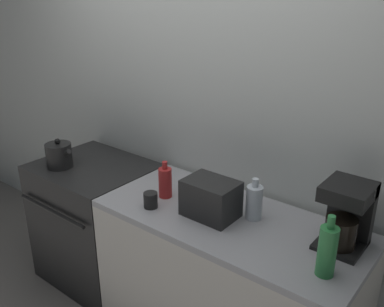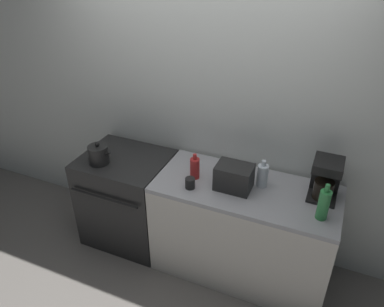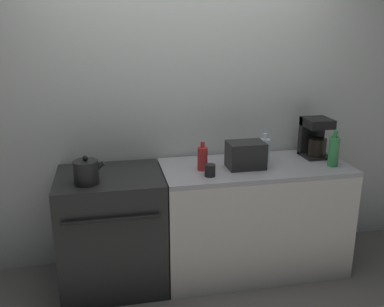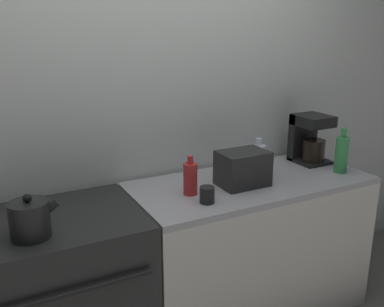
# 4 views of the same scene
# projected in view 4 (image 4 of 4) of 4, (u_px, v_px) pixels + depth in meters

# --- Properties ---
(wall_back) EXTENTS (8.00, 0.05, 2.60)m
(wall_back) POSITION_uv_depth(u_px,v_px,m) (145.00, 107.00, 2.51)
(wall_back) COLOR silver
(wall_back) RESTS_ON ground_plane
(stove) EXTENTS (0.76, 0.68, 0.88)m
(stove) POSITION_uv_depth(u_px,v_px,m) (68.00, 295.00, 2.16)
(stove) COLOR black
(stove) RESTS_ON ground_plane
(counter_block) EXTENTS (1.44, 0.65, 0.88)m
(counter_block) POSITION_uv_depth(u_px,v_px,m) (249.00, 247.00, 2.66)
(counter_block) COLOR silver
(counter_block) RESTS_ON ground_plane
(kettle) EXTENTS (0.21, 0.17, 0.20)m
(kettle) POSITION_uv_depth(u_px,v_px,m) (30.00, 219.00, 1.82)
(kettle) COLOR black
(kettle) RESTS_ON stove
(toaster) EXTENTS (0.28, 0.20, 0.20)m
(toaster) POSITION_uv_depth(u_px,v_px,m) (243.00, 168.00, 2.43)
(toaster) COLOR black
(toaster) RESTS_ON counter_block
(coffee_maker) EXTENTS (0.21, 0.23, 0.32)m
(coffee_maker) POSITION_uv_depth(u_px,v_px,m) (309.00, 137.00, 2.84)
(coffee_maker) COLOR black
(coffee_maker) RESTS_ON counter_block
(bottle_red) EXTENTS (0.08, 0.08, 0.22)m
(bottle_red) POSITION_uv_depth(u_px,v_px,m) (190.00, 178.00, 2.29)
(bottle_red) COLOR #B72828
(bottle_red) RESTS_ON counter_block
(bottle_clear) EXTENTS (0.09, 0.09, 0.23)m
(bottle_clear) POSITION_uv_depth(u_px,v_px,m) (258.00, 159.00, 2.62)
(bottle_clear) COLOR silver
(bottle_clear) RESTS_ON counter_block
(bottle_green) EXTENTS (0.08, 0.08, 0.28)m
(bottle_green) POSITION_uv_depth(u_px,v_px,m) (342.00, 154.00, 2.64)
(bottle_green) COLOR #338C47
(bottle_green) RESTS_ON counter_block
(cup_black) EXTENTS (0.08, 0.08, 0.09)m
(cup_black) POSITION_uv_depth(u_px,v_px,m) (207.00, 195.00, 2.19)
(cup_black) COLOR black
(cup_black) RESTS_ON counter_block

